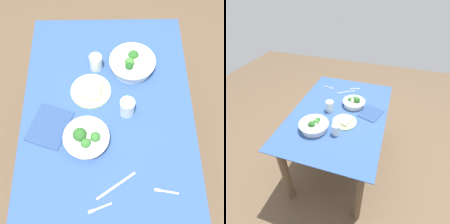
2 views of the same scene
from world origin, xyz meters
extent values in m
plane|color=brown|center=(0.00, 0.00, 0.00)|extent=(6.00, 6.00, 0.00)
cube|color=#2D4C84|center=(0.00, 0.00, 0.74)|extent=(1.28, 0.87, 0.01)
cube|color=brown|center=(0.00, 0.00, 0.72)|extent=(1.25, 0.85, 0.02)
cylinder|color=brown|center=(-0.54, -0.34, 0.36)|extent=(0.07, 0.07, 0.71)
cylinder|color=brown|center=(0.54, -0.34, 0.36)|extent=(0.07, 0.07, 0.71)
cylinder|color=brown|center=(-0.54, 0.34, 0.36)|extent=(0.07, 0.07, 0.71)
cylinder|color=brown|center=(0.54, 0.34, 0.36)|extent=(0.07, 0.07, 0.71)
cylinder|color=white|center=(-0.15, 0.10, 0.76)|extent=(0.20, 0.20, 0.04)
cylinder|color=white|center=(-0.15, 0.10, 0.79)|extent=(0.22, 0.22, 0.01)
sphere|color=#286023|center=(-0.15, 0.13, 0.81)|extent=(0.07, 0.07, 0.07)
sphere|color=#33702D|center=(-0.19, 0.10, 0.80)|extent=(0.05, 0.05, 0.05)
sphere|color=#33702D|center=(-0.16, 0.06, 0.80)|extent=(0.05, 0.05, 0.05)
cylinder|color=beige|center=(-0.15, 0.10, 0.80)|extent=(0.06, 0.06, 0.01)
cylinder|color=white|center=(0.28, -0.14, 0.77)|extent=(0.22, 0.22, 0.05)
cylinder|color=white|center=(0.28, -0.14, 0.80)|extent=(0.25, 0.25, 0.01)
sphere|color=#286023|center=(0.31, -0.14, 0.81)|extent=(0.06, 0.06, 0.06)
sphere|color=#3D7A33|center=(0.27, -0.12, 0.81)|extent=(0.05, 0.05, 0.05)
sphere|color=#1E511E|center=(0.24, -0.12, 0.81)|extent=(0.04, 0.04, 0.04)
cylinder|color=beige|center=(0.29, -0.14, 0.81)|extent=(0.07, 0.07, 0.01)
cylinder|color=#B7D684|center=(0.13, 0.09, 0.75)|extent=(0.21, 0.21, 0.01)
cube|color=beige|center=(0.13, 0.09, 0.77)|extent=(0.14, 0.13, 0.03)
cylinder|color=silver|center=(0.28, 0.06, 0.79)|extent=(0.07, 0.07, 0.09)
cylinder|color=silver|center=(0.00, -0.10, 0.79)|extent=(0.07, 0.07, 0.10)
cube|color=#B7B7BC|center=(-0.41, -0.27, 0.74)|extent=(0.02, 0.08, 0.00)
cube|color=#B7B7BC|center=(-0.40, -0.22, 0.74)|extent=(0.02, 0.03, 0.00)
cube|color=#B7B7BC|center=(-0.47, 0.02, 0.74)|extent=(0.04, 0.08, 0.00)
cube|color=#B7B7BC|center=(-0.48, 0.07, 0.74)|extent=(0.02, 0.03, 0.00)
cube|color=#B7B7BC|center=(-0.38, -0.03, 0.74)|extent=(0.13, 0.18, 0.00)
cube|color=navy|center=(-0.07, 0.29, 0.75)|extent=(0.26, 0.24, 0.01)
camera|label=1|loc=(-0.72, -0.01, 2.09)|focal=48.13mm
camera|label=2|loc=(1.32, 0.41, 1.82)|focal=29.62mm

